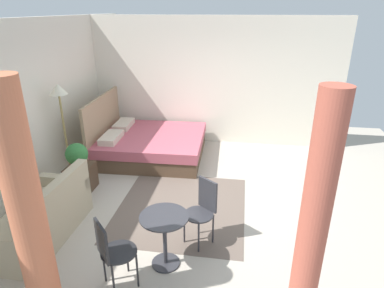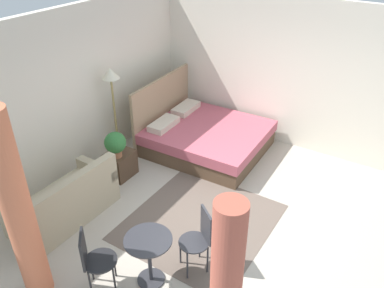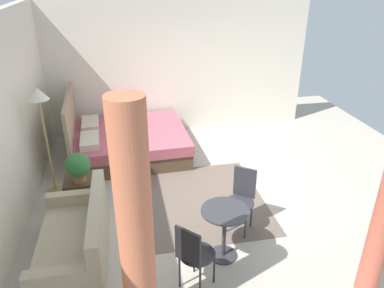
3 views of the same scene
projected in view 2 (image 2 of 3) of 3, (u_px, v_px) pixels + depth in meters
The scene contains 13 objects.
ground_plane at pixel (221, 215), 6.02m from camera, with size 8.31×8.61×0.02m, color #B2A899.
wall_back at pixel (79, 91), 6.58m from camera, with size 8.31×0.12×2.81m, color silver.
wall_right at pixel (294, 76), 7.21m from camera, with size 0.12×5.61×2.81m, color silver.
area_rug at pixel (200, 222), 5.87m from camera, with size 2.14×1.99×0.01m, color #66564C.
bed at pixel (204, 136), 7.55m from camera, with size 1.96×2.20×1.28m.
couch at pixel (66, 203), 5.81m from camera, with size 1.59×0.81×0.85m.
nightstand at pixel (120, 164), 6.80m from camera, with size 0.49×0.40×0.46m.
potted_plant at pixel (115, 143), 6.46m from camera, with size 0.36×0.36×0.45m.
floor_lamp at pixel (112, 86), 6.70m from camera, with size 0.31×0.31×1.76m.
balcony_table at pixel (149, 252), 4.70m from camera, with size 0.58×0.58×0.70m.
cafe_chair_near_window at pixel (200, 235), 4.88m from camera, with size 0.55×0.55×0.90m.
cafe_chair_near_couch at pixel (92, 257), 4.58m from camera, with size 0.57×0.57×0.89m.
curtain_right at pixel (18, 212), 4.21m from camera, with size 0.32×0.32×2.47m.
Camera 2 is at (-4.12, -2.09, 4.03)m, focal length 36.44 mm.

